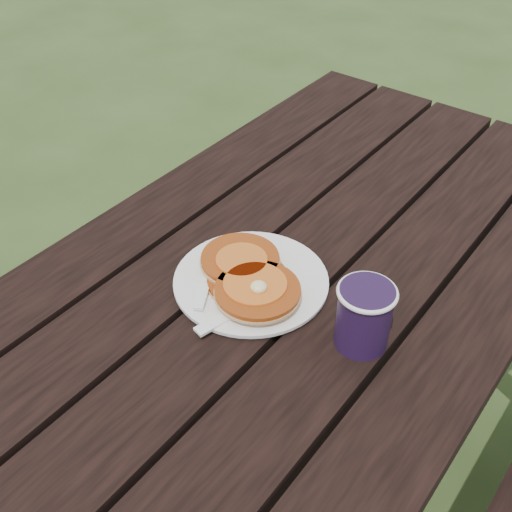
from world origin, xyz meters
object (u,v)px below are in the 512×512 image
Objects in this scene: plate at (251,282)px; pancake_stack at (249,277)px; coffee_cup at (364,313)px; picnic_table at (233,463)px.

plate is 1.22× the size of pancake_stack.
coffee_cup is (0.21, 0.01, 0.03)m from pancake_stack.
plate is (-0.03, 0.10, 0.39)m from picnic_table.
pancake_stack is 0.21m from coffee_cup.
plate is 2.37× the size of coffee_cup.
plate is 0.02m from pancake_stack.
picnic_table is 0.40m from plate.
coffee_cup is at bearing 27.11° from picnic_table.
plate is at bearing 179.27° from coffee_cup.
pancake_stack is at bearing 105.43° from picnic_table.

